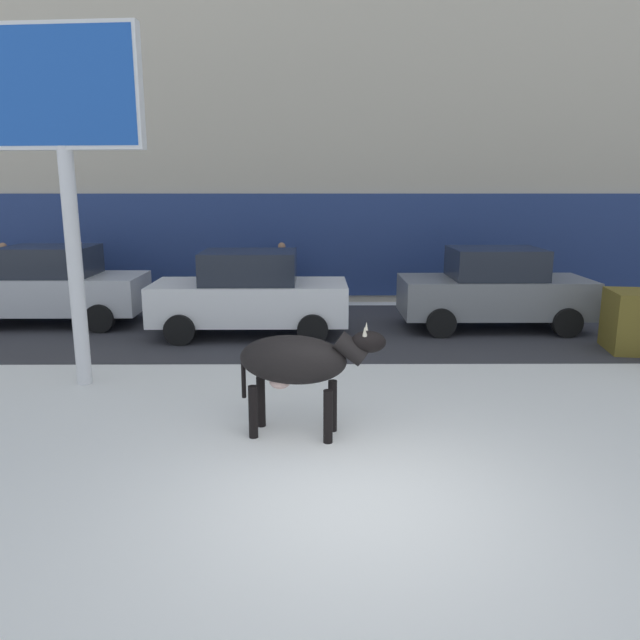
{
  "coord_description": "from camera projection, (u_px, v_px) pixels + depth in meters",
  "views": [
    {
      "loc": [
        -0.42,
        -5.76,
        3.2
      ],
      "look_at": [
        -0.36,
        3.74,
        1.1
      ],
      "focal_mm": 34.07,
      "sensor_mm": 36.0,
      "label": 1
    }
  ],
  "objects": [
    {
      "name": "pedestrian_near_billboard",
      "position": [
        282.0,
        274.0,
        16.35
      ],
      "size": [
        0.36,
        0.24,
        1.73
      ],
      "color": "#282833",
      "rests_on": "ground"
    },
    {
      "name": "road_strip",
      "position": [
        335.0,
        329.0,
        13.89
      ],
      "size": [
        60.0,
        5.6,
        0.01
      ],
      "primitive_type": "cube",
      "color": "#333338",
      "rests_on": "ground"
    },
    {
      "name": "car_white_sedan",
      "position": [
        250.0,
        294.0,
        13.18
      ],
      "size": [
        4.21,
        1.99,
        1.84
      ],
      "color": "white",
      "rests_on": "ground"
    },
    {
      "name": "building_facade",
      "position": [
        330.0,
        77.0,
        18.67
      ],
      "size": [
        44.0,
        6.1,
        13.0
      ],
      "color": "#BCB29E",
      "rests_on": "ground"
    },
    {
      "name": "car_grey_sedan",
      "position": [
        494.0,
        289.0,
        13.8
      ],
      "size": [
        4.21,
        1.99,
        1.84
      ],
      "color": "slate",
      "rests_on": "ground"
    },
    {
      "name": "pedestrian_by_cars",
      "position": [
        83.0,
        274.0,
        16.31
      ],
      "size": [
        0.36,
        0.24,
        1.73
      ],
      "color": "#282833",
      "rests_on": "ground"
    },
    {
      "name": "ground_plane",
      "position": [
        357.0,
        500.0,
        6.32
      ],
      "size": [
        120.0,
        120.0,
        0.0
      ],
      "primitive_type": "plane",
      "color": "white"
    },
    {
      "name": "pedestrian_far_left",
      "position": [
        6.0,
        274.0,
        16.3
      ],
      "size": [
        0.36,
        0.24,
        1.73
      ],
      "color": "#282833",
      "rests_on": "ground"
    },
    {
      "name": "car_silver_sedan",
      "position": [
        52.0,
        286.0,
        14.22
      ],
      "size": [
        4.21,
        1.99,
        1.84
      ],
      "color": "#B7BABF",
      "rests_on": "ground"
    },
    {
      "name": "cow_black",
      "position": [
        298.0,
        362.0,
        7.79
      ],
      "size": [
        1.93,
        0.83,
        1.54
      ],
      "color": "black",
      "rests_on": "ground"
    },
    {
      "name": "billboard",
      "position": [
        61.0,
        111.0,
        9.14
      ],
      "size": [
        2.53,
        0.43,
        5.56
      ],
      "color": "silver",
      "rests_on": "ground"
    }
  ]
}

